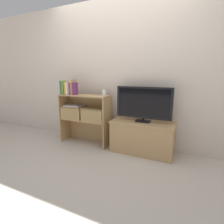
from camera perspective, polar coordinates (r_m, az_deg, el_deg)
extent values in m
plane|color=#BCB2A3|center=(2.87, -1.32, -12.70)|extent=(16.00, 16.00, 0.00)
cube|color=beige|center=(3.00, 2.37, 12.07)|extent=(10.00, 0.05, 2.40)
cube|color=tan|center=(2.79, 9.84, -8.26)|extent=(0.94, 0.41, 0.48)
cube|color=tan|center=(2.72, 10.04, -3.33)|extent=(0.96, 0.43, 0.02)
cube|color=black|center=(2.71, 10.05, -2.97)|extent=(0.22, 0.14, 0.01)
cylinder|color=black|center=(2.70, 10.07, -2.41)|extent=(0.04, 0.04, 0.04)
cube|color=black|center=(2.65, 10.28, 2.98)|extent=(0.84, 0.04, 0.48)
cube|color=black|center=(2.63, 10.17, 2.92)|extent=(0.77, 0.00, 0.42)
cube|color=tan|center=(3.40, -14.84, -5.02)|extent=(0.02, 0.31, 0.44)
cube|color=tan|center=(2.95, -1.54, -7.33)|extent=(0.02, 0.31, 0.44)
cube|color=tan|center=(3.27, -7.30, -5.42)|extent=(0.85, 0.02, 0.44)
cube|color=tan|center=(3.09, -8.81, -2.40)|extent=(0.85, 0.31, 0.02)
cube|color=tan|center=(3.30, -15.25, 2.18)|extent=(0.02, 0.31, 0.42)
cube|color=tan|center=(2.83, -1.59, 0.97)|extent=(0.02, 0.31, 0.42)
cube|color=tan|center=(3.16, -7.51, 2.07)|extent=(0.85, 0.02, 0.42)
cube|color=tan|center=(3.02, -9.08, 5.39)|extent=(0.85, 0.31, 0.02)
cube|color=#286638|center=(3.20, -15.63, 7.75)|extent=(0.04, 0.14, 0.23)
cube|color=olive|center=(3.18, -15.05, 7.74)|extent=(0.04, 0.16, 0.23)
cube|color=gold|center=(3.15, -14.42, 7.53)|extent=(0.04, 0.13, 0.21)
cube|color=silver|center=(3.12, -13.82, 7.61)|extent=(0.04, 0.15, 0.22)
cube|color=#709ECC|center=(3.10, -13.30, 7.26)|extent=(0.02, 0.15, 0.18)
cube|color=#B22328|center=(3.08, -12.85, 7.49)|extent=(0.03, 0.16, 0.20)
cube|color=tan|center=(3.06, -12.41, 7.96)|extent=(0.02, 0.15, 0.26)
cube|color=#6B2D66|center=(3.05, -11.92, 7.46)|extent=(0.03, 0.12, 0.20)
cube|color=white|center=(2.81, -2.54, 6.21)|extent=(0.05, 0.03, 0.09)
cylinder|color=silver|center=(2.81, -2.55, 7.47)|extent=(0.01, 0.01, 0.03)
cube|color=tan|center=(3.18, -12.24, 0.03)|extent=(0.40, 0.27, 0.21)
cube|color=olive|center=(3.16, -12.31, 1.72)|extent=(0.40, 0.28, 0.02)
cube|color=tan|center=(2.94, -5.59, -0.71)|extent=(0.40, 0.27, 0.21)
cube|color=olive|center=(2.92, -5.63, 1.11)|extent=(0.40, 0.28, 0.02)
cube|color=#BCBCC1|center=(3.15, -12.33, 2.11)|extent=(0.31, 0.23, 0.02)
cylinder|color=#99999E|center=(3.15, -12.34, 2.32)|extent=(0.02, 0.02, 0.00)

